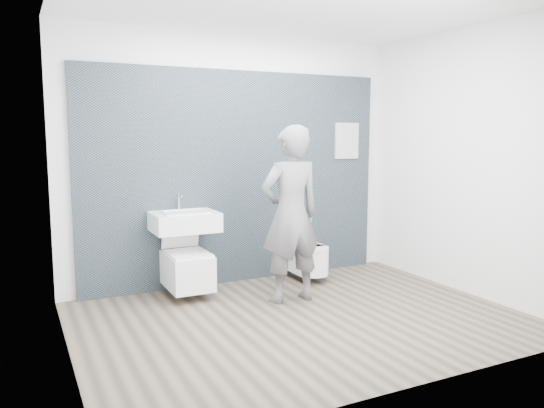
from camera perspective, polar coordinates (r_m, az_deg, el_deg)
name	(u,v)px	position (r m, az deg, el deg)	size (l,w,h in m)	color
ground	(301,319)	(5.01, 3.11, -12.22)	(4.00, 4.00, 0.00)	brown
room_shell	(302,129)	(4.72, 3.26, 8.07)	(4.00, 4.00, 4.00)	silver
tile_wall	(239,280)	(6.28, -3.55, -8.15)	(3.60, 0.06, 2.40)	black
washbasin	(185,221)	(5.61, -9.38, -1.82)	(0.67, 0.50, 0.50)	white
toilet_square	(187,268)	(5.66, -9.12, -6.81)	(0.43, 0.62, 0.81)	white
toilet_rounded	(308,259)	(6.24, 3.91, -5.88)	(0.36, 0.61, 0.33)	white
info_placard	(344,267)	(6.91, 7.80, -6.75)	(0.33, 0.03, 0.44)	white
visitor	(291,215)	(5.32, 2.02, -1.14)	(0.65, 0.43, 1.78)	slate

